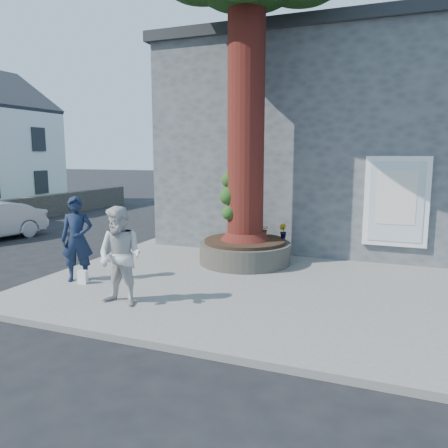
% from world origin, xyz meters
% --- Properties ---
extents(ground, '(120.00, 120.00, 0.00)m').
position_xyz_m(ground, '(0.00, 0.00, 0.00)').
color(ground, black).
rests_on(ground, ground).
extents(pavement, '(9.00, 8.00, 0.12)m').
position_xyz_m(pavement, '(1.50, 1.00, 0.06)').
color(pavement, slate).
rests_on(pavement, ground).
extents(yellow_line, '(0.10, 30.00, 0.01)m').
position_xyz_m(yellow_line, '(-3.05, 1.00, 0.00)').
color(yellow_line, yellow).
rests_on(yellow_line, ground).
extents(stone_shop, '(10.30, 8.30, 6.30)m').
position_xyz_m(stone_shop, '(2.50, 7.20, 3.16)').
color(stone_shop, '#4C4F52').
rests_on(stone_shop, ground).
extents(planter, '(2.30, 2.30, 0.60)m').
position_xyz_m(planter, '(0.80, 2.00, 0.41)').
color(planter, black).
rests_on(planter, pavement).
extents(man, '(0.80, 0.70, 1.84)m').
position_xyz_m(man, '(-2.06, -0.83, 1.04)').
color(man, '#131D34').
rests_on(man, pavement).
extents(woman, '(0.92, 0.73, 1.81)m').
position_xyz_m(woman, '(-0.31, -1.79, 1.03)').
color(woman, beige).
rests_on(woman, pavement).
extents(shopping_bag, '(0.21, 0.15, 0.28)m').
position_xyz_m(shopping_bag, '(-1.84, -0.97, 0.26)').
color(shopping_bag, white).
rests_on(shopping_bag, pavement).
extents(plant_a, '(0.22, 0.16, 0.39)m').
position_xyz_m(plant_a, '(0.46, 2.85, 0.91)').
color(plant_a, gray).
rests_on(plant_a, planter).
extents(plant_b, '(0.28, 0.28, 0.37)m').
position_xyz_m(plant_b, '(1.65, 2.49, 0.90)').
color(plant_b, gray).
rests_on(plant_b, planter).
extents(plant_c, '(0.19, 0.19, 0.33)m').
position_xyz_m(plant_c, '(0.55, 2.85, 0.89)').
color(plant_c, gray).
rests_on(plant_c, planter).
extents(plant_d, '(0.36, 0.38, 0.34)m').
position_xyz_m(plant_d, '(1.10, 2.65, 0.89)').
color(plant_d, gray).
rests_on(plant_d, planter).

